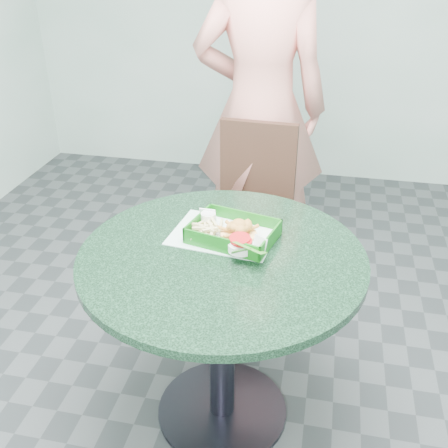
% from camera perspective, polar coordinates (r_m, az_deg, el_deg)
% --- Properties ---
extents(floor, '(4.00, 5.00, 0.02)m').
position_cam_1_polar(floor, '(2.29, -0.18, -19.66)').
color(floor, '#303335').
rests_on(floor, ground).
extents(cafe_table, '(0.98, 0.98, 0.75)m').
position_cam_1_polar(cafe_table, '(1.89, -0.21, -8.03)').
color(cafe_table, '#25252E').
rests_on(cafe_table, floor).
extents(dining_chair, '(0.38, 0.38, 0.93)m').
position_cam_1_polar(dining_chair, '(2.61, 3.28, 2.11)').
color(dining_chair, '#442B19').
rests_on(dining_chair, floor).
extents(diner_person, '(0.89, 0.62, 2.32)m').
position_cam_1_polar(diner_person, '(2.66, 4.12, 17.00)').
color(diner_person, '#DF8679').
rests_on(diner_person, floor).
extents(placemat, '(0.39, 0.31, 0.00)m').
position_cam_1_polar(placemat, '(1.89, -0.05, -1.62)').
color(placemat, silver).
rests_on(placemat, cafe_table).
extents(food_basket, '(0.29, 0.21, 0.06)m').
position_cam_1_polar(food_basket, '(1.86, 1.00, -1.70)').
color(food_basket, '#106113').
rests_on(food_basket, placemat).
extents(crab_sandwich, '(0.13, 0.13, 0.07)m').
position_cam_1_polar(crab_sandwich, '(1.83, 1.74, -1.07)').
color(crab_sandwich, '#E6AD5D').
rests_on(crab_sandwich, food_basket).
extents(fries_pile, '(0.12, 0.13, 0.04)m').
position_cam_1_polar(fries_pile, '(1.84, -1.81, -1.24)').
color(fries_pile, '#D2C382').
rests_on(fries_pile, food_basket).
extents(sauce_ramekin, '(0.05, 0.05, 0.03)m').
position_cam_1_polar(sauce_ramekin, '(1.89, -2.24, 0.00)').
color(sauce_ramekin, white).
rests_on(sauce_ramekin, food_basket).
extents(garnish_cup, '(0.13, 0.12, 0.05)m').
position_cam_1_polar(garnish_cup, '(1.76, 2.78, -2.74)').
color(garnish_cup, white).
rests_on(garnish_cup, food_basket).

